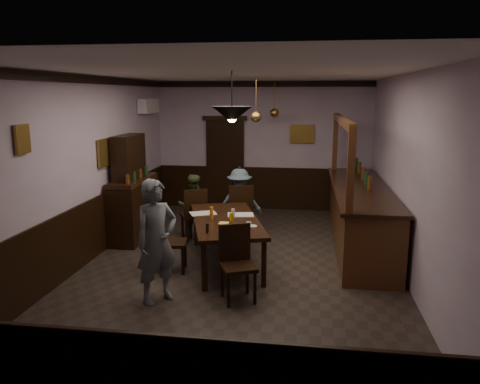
% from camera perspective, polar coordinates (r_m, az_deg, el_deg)
% --- Properties ---
extents(room, '(5.01, 8.01, 3.01)m').
position_cam_1_polar(room, '(7.11, -0.21, 2.17)').
color(room, '#2D2621').
rests_on(room, ground).
extents(dining_table, '(1.59, 2.39, 0.75)m').
position_cam_1_polar(dining_table, '(7.47, -1.74, -3.76)').
color(dining_table, black).
rests_on(dining_table, ground).
extents(chair_far_left, '(0.59, 0.59, 1.01)m').
position_cam_1_polar(chair_far_left, '(8.69, -5.57, -2.49)').
color(chair_far_left, black).
rests_on(chair_far_left, ground).
extents(chair_far_right, '(0.52, 0.52, 1.05)m').
position_cam_1_polar(chair_far_right, '(8.77, 0.14, -2.14)').
color(chair_far_right, black).
rests_on(chair_far_right, ground).
extents(chair_near, '(0.57, 0.57, 1.00)m').
position_cam_1_polar(chair_near, '(6.27, -0.40, -8.17)').
color(chair_near, black).
rests_on(chair_near, ground).
extents(chair_side, '(0.48, 0.48, 0.97)m').
position_cam_1_polar(chair_side, '(7.29, -8.87, -5.56)').
color(chair_side, black).
rests_on(chair_side, ground).
extents(person_standing, '(0.69, 0.71, 1.64)m').
position_cam_1_polar(person_standing, '(6.19, -10.12, -5.95)').
color(person_standing, slate).
rests_on(person_standing, ground).
extents(person_seated_left, '(0.65, 0.54, 1.22)m').
position_cam_1_polar(person_seated_left, '(8.95, -5.77, -1.70)').
color(person_seated_left, '#464F2F').
rests_on(person_seated_left, ground).
extents(person_seated_right, '(0.90, 0.59, 1.30)m').
position_cam_1_polar(person_seated_right, '(9.03, -0.06, -1.25)').
color(person_seated_right, slate).
rests_on(person_seated_right, ground).
extents(newspaper_left, '(0.51, 0.45, 0.01)m').
position_cam_1_polar(newspaper_left, '(7.80, -4.53, -2.60)').
color(newspaper_left, silver).
rests_on(newspaper_left, dining_table).
extents(newspaper_right, '(0.47, 0.37, 0.01)m').
position_cam_1_polar(newspaper_right, '(7.68, 0.07, -2.79)').
color(newspaper_right, silver).
rests_on(newspaper_right, dining_table).
extents(napkin, '(0.19, 0.19, 0.00)m').
position_cam_1_polar(napkin, '(7.21, -1.99, -3.79)').
color(napkin, '#EABF56').
rests_on(napkin, dining_table).
extents(saucer, '(0.15, 0.15, 0.01)m').
position_cam_1_polar(saucer, '(7.02, 1.49, -4.18)').
color(saucer, white).
rests_on(saucer, dining_table).
extents(coffee_cup, '(0.10, 0.10, 0.07)m').
position_cam_1_polar(coffee_cup, '(6.96, 1.07, -3.96)').
color(coffee_cup, white).
rests_on(coffee_cup, saucer).
extents(pastry_plate, '(0.22, 0.22, 0.01)m').
position_cam_1_polar(pastry_plate, '(6.88, -1.45, -4.50)').
color(pastry_plate, white).
rests_on(pastry_plate, dining_table).
extents(pastry_ring_a, '(0.13, 0.13, 0.04)m').
position_cam_1_polar(pastry_ring_a, '(6.87, -1.81, -4.30)').
color(pastry_ring_a, '#C68C47').
rests_on(pastry_ring_a, pastry_plate).
extents(pastry_ring_b, '(0.13, 0.13, 0.04)m').
position_cam_1_polar(pastry_ring_b, '(6.92, -1.48, -4.16)').
color(pastry_ring_b, '#C68C47').
rests_on(pastry_ring_b, pastry_plate).
extents(soda_can, '(0.07, 0.07, 0.12)m').
position_cam_1_polar(soda_can, '(7.32, -1.05, -3.08)').
color(soda_can, '#FFB215').
rests_on(soda_can, dining_table).
extents(beer_glass, '(0.06, 0.06, 0.20)m').
position_cam_1_polar(beer_glass, '(7.42, -3.50, -2.57)').
color(beer_glass, '#BF721E').
rests_on(beer_glass, dining_table).
extents(water_glass, '(0.06, 0.06, 0.15)m').
position_cam_1_polar(water_glass, '(7.48, -0.85, -2.63)').
color(water_glass, silver).
rests_on(water_glass, dining_table).
extents(pepper_mill, '(0.04, 0.04, 0.14)m').
position_cam_1_polar(pepper_mill, '(6.71, -4.01, -4.40)').
color(pepper_mill, black).
rests_on(pepper_mill, dining_table).
extents(sideboard, '(0.53, 1.48, 1.96)m').
position_cam_1_polar(sideboard, '(9.05, -12.96, -0.64)').
color(sideboard, black).
rests_on(sideboard, ground).
extents(bar_counter, '(0.96, 4.11, 2.31)m').
position_cam_1_polar(bar_counter, '(8.65, 14.37, -2.65)').
color(bar_counter, '#4C2514').
rests_on(bar_counter, ground).
extents(door_back, '(0.90, 0.06, 2.10)m').
position_cam_1_polar(door_back, '(11.17, -1.82, 3.36)').
color(door_back, black).
rests_on(door_back, ground).
extents(ac_unit, '(0.20, 0.85, 0.30)m').
position_cam_1_polar(ac_unit, '(10.41, -11.08, 10.27)').
color(ac_unit, white).
rests_on(ac_unit, ground).
extents(picture_left_small, '(0.04, 0.28, 0.36)m').
position_cam_1_polar(picture_left_small, '(6.39, -25.01, 5.88)').
color(picture_left_small, olive).
rests_on(picture_left_small, ground).
extents(picture_left_large, '(0.04, 0.62, 0.48)m').
position_cam_1_polar(picture_left_large, '(8.54, -16.01, 4.70)').
color(picture_left_large, olive).
rests_on(picture_left_large, ground).
extents(picture_back, '(0.55, 0.04, 0.42)m').
position_cam_1_polar(picture_back, '(10.93, 7.57, 7.03)').
color(picture_back, olive).
rests_on(picture_back, ground).
extents(pendant_iron, '(0.56, 0.56, 0.69)m').
position_cam_1_polar(pendant_iron, '(6.41, -0.99, 9.43)').
color(pendant_iron, black).
rests_on(pendant_iron, ground).
extents(pendant_brass_mid, '(0.20, 0.20, 0.81)m').
position_cam_1_polar(pendant_brass_mid, '(8.49, 1.96, 9.15)').
color(pendant_brass_mid, '#BF8C3F').
rests_on(pendant_brass_mid, ground).
extents(pendant_brass_far, '(0.20, 0.20, 0.81)m').
position_cam_1_polar(pendant_brass_far, '(10.32, 4.22, 9.59)').
color(pendant_brass_far, '#BF8C3F').
rests_on(pendant_brass_far, ground).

